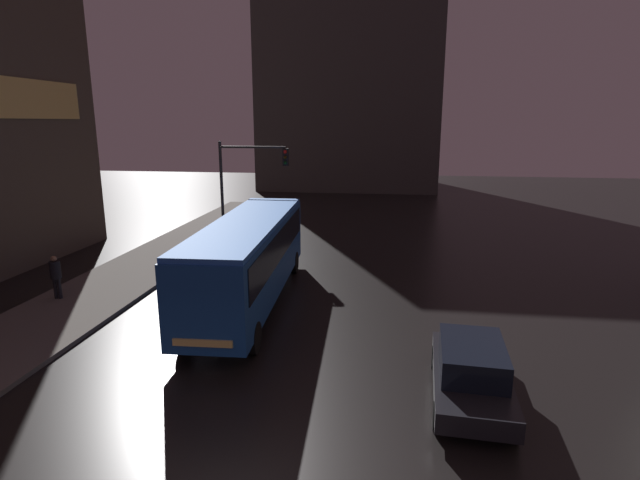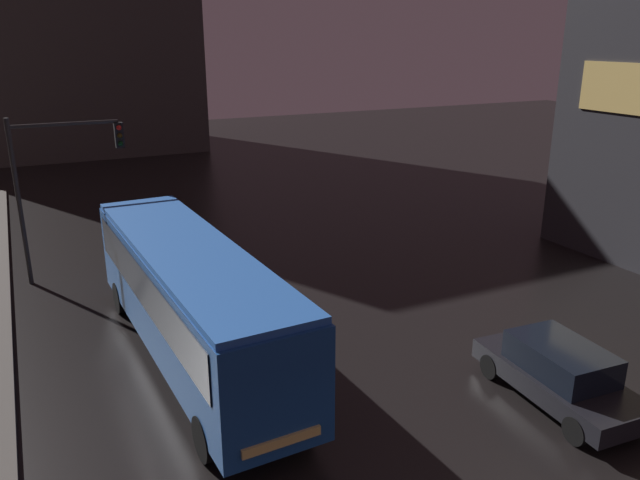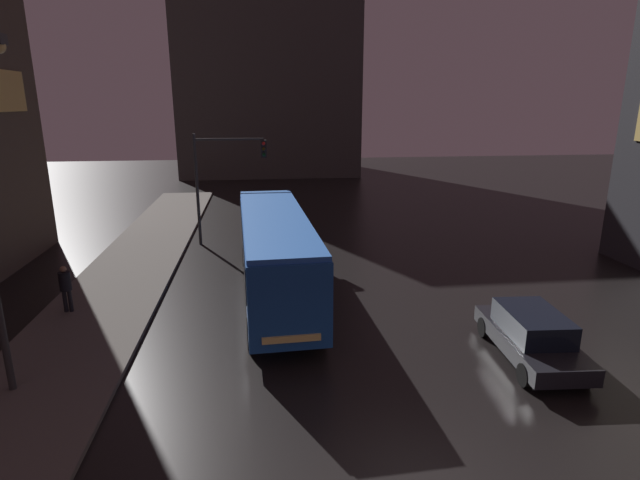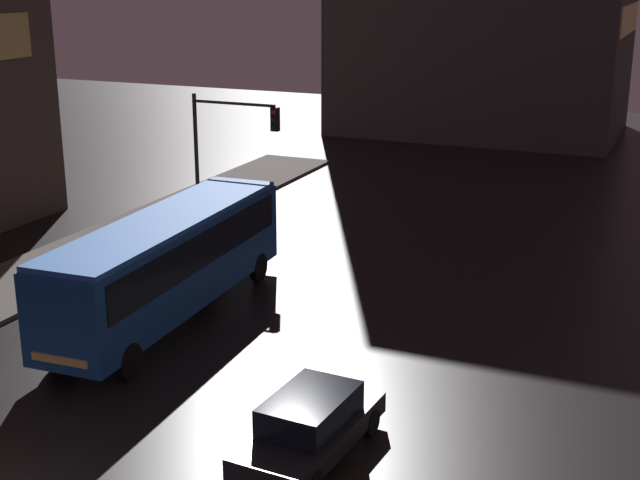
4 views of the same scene
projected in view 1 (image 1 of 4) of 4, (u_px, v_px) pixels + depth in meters
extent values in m
cube|color=#56514C|center=(88.00, 298.00, 19.60)|extent=(4.00, 48.00, 0.15)
cube|color=#383333|center=(351.00, 81.00, 52.34)|extent=(18.00, 12.00, 22.04)
cube|color=#EAC66B|center=(436.00, 115.00, 51.91)|extent=(0.24, 10.20, 1.80)
cube|color=#EAC66B|center=(440.00, 41.00, 50.22)|extent=(0.24, 10.20, 1.80)
cube|color=#194793|center=(249.00, 258.00, 18.83)|extent=(2.92, 11.20, 2.58)
cube|color=black|center=(249.00, 244.00, 18.70)|extent=(2.94, 10.32, 1.10)
cube|color=blue|center=(248.00, 222.00, 18.51)|extent=(2.86, 10.98, 0.16)
cube|color=#F4CC72|center=(203.00, 343.00, 13.63)|extent=(1.69, 0.18, 0.20)
cylinder|color=black|center=(254.00, 338.00, 15.01)|extent=(0.30, 1.01, 1.00)
cylinder|color=black|center=(183.00, 335.00, 15.22)|extent=(0.30, 1.01, 1.00)
cylinder|color=black|center=(295.00, 263.00, 23.05)|extent=(0.30, 1.01, 1.00)
cylinder|color=black|center=(248.00, 261.00, 23.26)|extent=(0.30, 1.01, 1.00)
cube|color=black|center=(471.00, 379.00, 12.54)|extent=(2.09, 4.47, 0.50)
cube|color=black|center=(472.00, 357.00, 12.40)|extent=(1.69, 2.49, 0.69)
cylinder|color=black|center=(514.00, 425.00, 11.01)|extent=(0.24, 0.65, 0.64)
cylinder|color=black|center=(437.00, 416.00, 11.34)|extent=(0.24, 0.65, 0.64)
cylinder|color=black|center=(496.00, 363.00, 13.84)|extent=(0.24, 0.65, 0.64)
cylinder|color=black|center=(435.00, 357.00, 14.17)|extent=(0.24, 0.65, 0.64)
cylinder|color=black|center=(55.00, 288.00, 19.34)|extent=(0.14, 0.14, 0.81)
cylinder|color=black|center=(60.00, 288.00, 19.31)|extent=(0.14, 0.14, 0.81)
cylinder|color=black|center=(55.00, 270.00, 19.15)|extent=(0.41, 0.41, 0.68)
sphere|color=#8C664C|center=(54.00, 259.00, 19.05)|extent=(0.22, 0.22, 0.22)
cylinder|color=#2D2D2D|center=(222.00, 197.00, 26.83)|extent=(0.16, 0.16, 5.86)
cylinder|color=#2D2D2D|center=(252.00, 147.00, 25.97)|extent=(3.53, 0.12, 0.12)
cube|color=black|center=(286.00, 157.00, 25.85)|extent=(0.30, 0.24, 0.90)
sphere|color=red|center=(285.00, 152.00, 25.65)|extent=(0.18, 0.18, 0.18)
sphere|color=#3B2B07|center=(285.00, 157.00, 25.71)|extent=(0.18, 0.18, 0.18)
sphere|color=black|center=(285.00, 163.00, 25.78)|extent=(0.18, 0.18, 0.18)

